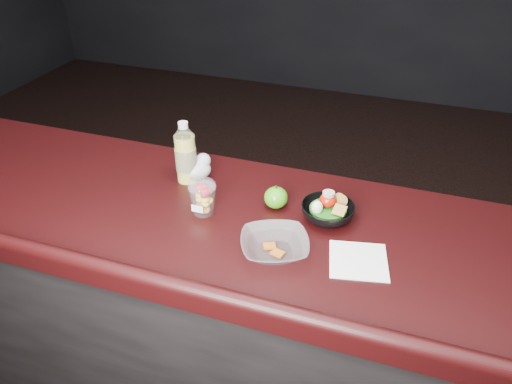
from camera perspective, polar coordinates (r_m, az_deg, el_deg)
counter at (r=1.92m, az=-2.38°, el=-15.19°), size 4.06×0.71×1.02m
lemonade_bottle at (r=1.73m, az=-8.03°, el=4.02°), size 0.07×0.07×0.22m
fruit_cup at (r=1.57m, az=-6.12°, el=-0.46°), size 0.09×0.09×0.13m
green_apple at (r=1.60m, az=2.29°, el=-0.63°), size 0.08×0.08×0.08m
plastic_bag at (r=1.77m, az=-6.99°, el=2.81°), size 0.12×0.10×0.09m
snack_bowl at (r=1.57m, az=8.17°, el=-2.11°), size 0.21×0.21×0.09m
takeout_bowl at (r=1.43m, az=2.14°, el=-6.16°), size 0.25×0.25×0.05m
paper_napkin at (r=1.44m, az=11.61°, el=-7.68°), size 0.19×0.19×0.00m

